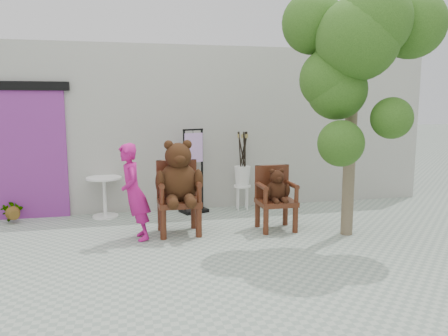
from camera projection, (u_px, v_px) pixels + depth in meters
name	position (u px, v px, depth m)	size (l,w,h in m)	color
ground_plane	(239.00, 254.00, 5.74)	(60.00, 60.00, 0.00)	#96A191
back_wall	(199.00, 127.00, 8.51)	(9.00, 1.00, 3.00)	#A9A89E
doorway	(30.00, 151.00, 7.39)	(1.40, 0.11, 2.33)	#7F2B83
chair_big	(179.00, 182.00, 6.54)	(0.71, 0.75, 1.43)	#3E1A0D
chair_small	(276.00, 192.00, 6.81)	(0.57, 0.52, 0.99)	#3E1A0D
person	(134.00, 192.00, 6.24)	(0.51, 0.34, 1.40)	#B41674
cafe_table	(105.00, 192.00, 7.55)	(0.60, 0.60, 0.70)	white
display_stand	(194.00, 180.00, 7.87)	(0.54, 0.48, 1.51)	black
stool_bucket	(242.00, 175.00, 8.06)	(0.32, 0.32, 1.45)	white
tree	(356.00, 51.00, 5.90)	(2.12, 1.55, 3.52)	brown
potted_plant	(13.00, 211.00, 7.26)	(0.35, 0.31, 0.39)	#1C3E11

